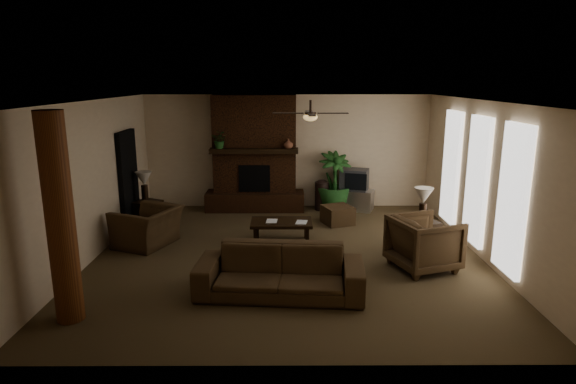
{
  "coord_description": "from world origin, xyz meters",
  "views": [
    {
      "loc": [
        -0.04,
        -8.32,
        3.17
      ],
      "look_at": [
        0.0,
        0.4,
        1.1
      ],
      "focal_mm": 29.85,
      "sensor_mm": 36.0,
      "label": 1
    }
  ],
  "objects_px": {
    "tv_stand": "(355,200)",
    "lamp_left": "(144,181)",
    "floor_plant": "(334,194)",
    "log_column": "(60,220)",
    "coffee_table": "(281,224)",
    "armchair_right": "(424,240)",
    "floor_vase": "(322,193)",
    "lamp_right": "(423,198)",
    "sofa": "(280,264)",
    "armchair_left": "(147,220)",
    "side_table_left": "(148,213)",
    "ottoman": "(338,215)",
    "side_table_right": "(422,235)"
  },
  "relations": [
    {
      "from": "floor_vase",
      "to": "armchair_right",
      "type": "bearing_deg",
      "value": -68.97
    },
    {
      "from": "tv_stand",
      "to": "lamp_left",
      "type": "bearing_deg",
      "value": -144.51
    },
    {
      "from": "floor_vase",
      "to": "coffee_table",
      "type": "bearing_deg",
      "value": -112.12
    },
    {
      "from": "sofa",
      "to": "armchair_left",
      "type": "bearing_deg",
      "value": 144.48
    },
    {
      "from": "tv_stand",
      "to": "floor_plant",
      "type": "xyz_separation_m",
      "value": [
        -0.55,
        -0.06,
        0.15
      ]
    },
    {
      "from": "log_column",
      "to": "lamp_right",
      "type": "xyz_separation_m",
      "value": [
        5.48,
        2.71,
        -0.4
      ]
    },
    {
      "from": "side_table_left",
      "to": "lamp_right",
      "type": "height_order",
      "value": "lamp_right"
    },
    {
      "from": "armchair_left",
      "to": "floor_plant",
      "type": "bearing_deg",
      "value": 145.17
    },
    {
      "from": "armchair_left",
      "to": "ottoman",
      "type": "distance_m",
      "value": 4.1
    },
    {
      "from": "armchair_right",
      "to": "sofa",
      "type": "bearing_deg",
      "value": 92.5
    },
    {
      "from": "tv_stand",
      "to": "side_table_right",
      "type": "bearing_deg",
      "value": -51.69
    },
    {
      "from": "sofa",
      "to": "armchair_left",
      "type": "height_order",
      "value": "armchair_left"
    },
    {
      "from": "side_table_left",
      "to": "tv_stand",
      "type": "bearing_deg",
      "value": 15.17
    },
    {
      "from": "armchair_left",
      "to": "side_table_left",
      "type": "distance_m",
      "value": 1.35
    },
    {
      "from": "armchair_left",
      "to": "coffee_table",
      "type": "bearing_deg",
      "value": 115.6
    },
    {
      "from": "lamp_right",
      "to": "floor_plant",
      "type": "bearing_deg",
      "value": 116.62
    },
    {
      "from": "tv_stand",
      "to": "lamp_right",
      "type": "distance_m",
      "value": 3.06
    },
    {
      "from": "floor_vase",
      "to": "side_table_right",
      "type": "bearing_deg",
      "value": -58.5
    },
    {
      "from": "armchair_left",
      "to": "tv_stand",
      "type": "bearing_deg",
      "value": 142.4
    },
    {
      "from": "armchair_right",
      "to": "coffee_table",
      "type": "height_order",
      "value": "armchair_right"
    },
    {
      "from": "coffee_table",
      "to": "lamp_right",
      "type": "relative_size",
      "value": 1.85
    },
    {
      "from": "armchair_right",
      "to": "ottoman",
      "type": "relative_size",
      "value": 1.68
    },
    {
      "from": "coffee_table",
      "to": "floor_plant",
      "type": "height_order",
      "value": "floor_plant"
    },
    {
      "from": "armchair_right",
      "to": "side_table_left",
      "type": "distance_m",
      "value": 5.95
    },
    {
      "from": "armchair_left",
      "to": "tv_stand",
      "type": "relative_size",
      "value": 1.33
    },
    {
      "from": "armchair_right",
      "to": "floor_vase",
      "type": "distance_m",
      "value": 4.06
    },
    {
      "from": "log_column",
      "to": "tv_stand",
      "type": "xyz_separation_m",
      "value": [
        4.63,
        5.55,
        -1.15
      ]
    },
    {
      "from": "tv_stand",
      "to": "floor_plant",
      "type": "height_order",
      "value": "floor_plant"
    },
    {
      "from": "lamp_right",
      "to": "side_table_right",
      "type": "bearing_deg",
      "value": 32.57
    },
    {
      "from": "side_table_left",
      "to": "side_table_right",
      "type": "xyz_separation_m",
      "value": [
        5.64,
        -1.53,
        0.0
      ]
    },
    {
      "from": "lamp_right",
      "to": "floor_vase",
      "type": "bearing_deg",
      "value": 120.81
    },
    {
      "from": "armchair_left",
      "to": "lamp_left",
      "type": "relative_size",
      "value": 1.75
    },
    {
      "from": "lamp_left",
      "to": "side_table_right",
      "type": "distance_m",
      "value": 5.96
    },
    {
      "from": "floor_vase",
      "to": "lamp_right",
      "type": "xyz_separation_m",
      "value": [
        1.68,
        -2.82,
        0.57
      ]
    },
    {
      "from": "armchair_left",
      "to": "side_table_right",
      "type": "relative_size",
      "value": 2.06
    },
    {
      "from": "sofa",
      "to": "ottoman",
      "type": "height_order",
      "value": "sofa"
    },
    {
      "from": "armchair_left",
      "to": "armchair_right",
      "type": "relative_size",
      "value": 1.12
    },
    {
      "from": "armchair_left",
      "to": "floor_plant",
      "type": "relative_size",
      "value": 0.78
    },
    {
      "from": "sofa",
      "to": "ottoman",
      "type": "distance_m",
      "value": 3.82
    },
    {
      "from": "lamp_left",
      "to": "coffee_table",
      "type": "bearing_deg",
      "value": -21.28
    },
    {
      "from": "sofa",
      "to": "lamp_right",
      "type": "distance_m",
      "value": 3.34
    },
    {
      "from": "armchair_right",
      "to": "floor_plant",
      "type": "bearing_deg",
      "value": -2.17
    },
    {
      "from": "ottoman",
      "to": "side_table_right",
      "type": "distance_m",
      "value": 2.18
    },
    {
      "from": "tv_stand",
      "to": "lamp_left",
      "type": "relative_size",
      "value": 1.31
    },
    {
      "from": "floor_plant",
      "to": "log_column",
      "type": "bearing_deg",
      "value": -126.66
    },
    {
      "from": "floor_plant",
      "to": "side_table_right",
      "type": "xyz_separation_m",
      "value": [
        1.43,
        -2.76,
        -0.13
      ]
    },
    {
      "from": "floor_vase",
      "to": "lamp_left",
      "type": "distance_m",
      "value": 4.21
    },
    {
      "from": "floor_vase",
      "to": "lamp_right",
      "type": "distance_m",
      "value": 3.33
    },
    {
      "from": "coffee_table",
      "to": "tv_stand",
      "type": "xyz_separation_m",
      "value": [
        1.81,
        2.42,
        -0.12
      ]
    },
    {
      "from": "coffee_table",
      "to": "tv_stand",
      "type": "relative_size",
      "value": 1.41
    }
  ]
}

